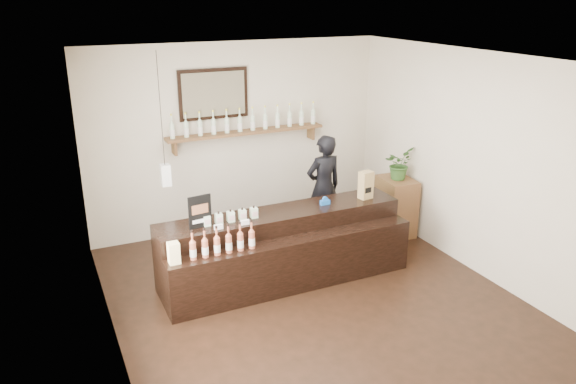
# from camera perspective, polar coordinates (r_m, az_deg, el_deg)

# --- Properties ---
(ground) EXTENTS (5.00, 5.00, 0.00)m
(ground) POSITION_cam_1_polar(r_m,az_deg,el_deg) (6.82, 2.49, -10.70)
(ground) COLOR black
(ground) RESTS_ON ground
(room_shell) EXTENTS (5.00, 5.00, 5.00)m
(room_shell) POSITION_cam_1_polar(r_m,az_deg,el_deg) (6.14, 2.72, 3.14)
(room_shell) COLOR beige
(room_shell) RESTS_ON ground
(back_wall_decor) EXTENTS (2.66, 0.96, 1.69)m
(back_wall_decor) POSITION_cam_1_polar(r_m,az_deg,el_deg) (8.19, -5.93, 7.65)
(back_wall_decor) COLOR brown
(back_wall_decor) RESTS_ON ground
(counter) EXTENTS (3.14, 0.86, 1.03)m
(counter) POSITION_cam_1_polar(r_m,az_deg,el_deg) (7.05, -0.38, -5.81)
(counter) COLOR black
(counter) RESTS_ON ground
(promo_sign) EXTENTS (0.28, 0.06, 0.39)m
(promo_sign) POSITION_cam_1_polar(r_m,az_deg,el_deg) (6.51, -8.94, -1.98)
(promo_sign) COLOR black
(promo_sign) RESTS_ON counter
(paper_bag) EXTENTS (0.19, 0.15, 0.37)m
(paper_bag) POSITION_cam_1_polar(r_m,az_deg,el_deg) (7.42, 7.91, 0.71)
(paper_bag) COLOR #A4864F
(paper_bag) RESTS_ON counter
(tape_dispenser) EXTENTS (0.13, 0.05, 0.11)m
(tape_dispenser) POSITION_cam_1_polar(r_m,az_deg,el_deg) (7.19, 3.78, -0.97)
(tape_dispenser) COLOR #1959B1
(tape_dispenser) RESTS_ON counter
(side_cabinet) EXTENTS (0.48, 0.63, 0.87)m
(side_cabinet) POSITION_cam_1_polar(r_m,az_deg,el_deg) (8.52, 10.88, -1.43)
(side_cabinet) COLOR brown
(side_cabinet) RESTS_ON ground
(potted_plant) EXTENTS (0.55, 0.54, 0.46)m
(potted_plant) POSITION_cam_1_polar(r_m,az_deg,el_deg) (8.31, 11.17, 2.84)
(potted_plant) COLOR #325B24
(potted_plant) RESTS_ON side_cabinet
(shopkeeper) EXTENTS (0.67, 0.46, 1.75)m
(shopkeeper) POSITION_cam_1_polar(r_m,az_deg,el_deg) (8.13, 3.65, 1.18)
(shopkeeper) COLOR black
(shopkeeper) RESTS_ON ground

